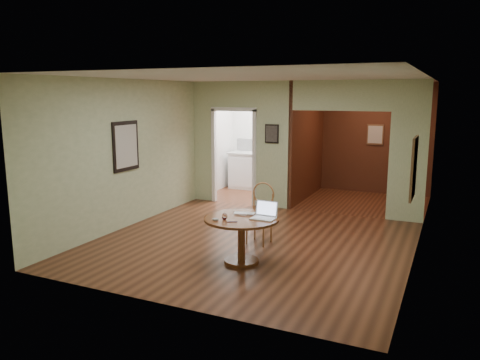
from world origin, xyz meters
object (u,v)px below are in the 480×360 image
at_px(open_laptop, 265,214).
at_px(closed_laptop, 244,214).
at_px(dining_table, 241,229).
at_px(chair, 261,210).

relative_size(open_laptop, closed_laptop, 1.07).
relative_size(dining_table, chair, 1.08).
xyz_separation_m(chair, open_laptop, (0.41, -0.87, 0.18)).
distance_m(chair, closed_laptop, 0.87).
bearing_deg(closed_laptop, dining_table, -90.89).
bearing_deg(dining_table, chair, 96.00).
bearing_deg(dining_table, closed_laptop, 100.95).
xyz_separation_m(chair, closed_laptop, (0.08, -0.85, 0.13)).
height_order(dining_table, open_laptop, open_laptop).
height_order(open_laptop, closed_laptop, open_laptop).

